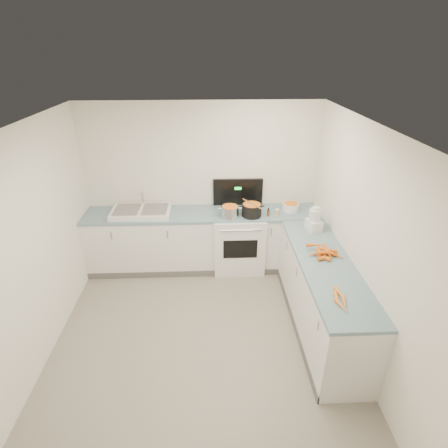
{
  "coord_description": "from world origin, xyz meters",
  "views": [
    {
      "loc": [
        0.13,
        -3.02,
        3.17
      ],
      "look_at": [
        0.3,
        1.1,
        1.05
      ],
      "focal_mm": 28.0,
      "sensor_mm": 36.0,
      "label": 1
    }
  ],
  "objects_px": {
    "extract_bottle": "(268,213)",
    "black_pot": "(252,211)",
    "sink": "(141,211)",
    "food_processor": "(314,220)",
    "stove": "(238,239)",
    "mixing_bowl": "(291,207)",
    "steel_pot": "(230,212)",
    "spice_jar": "(277,213)"
  },
  "relations": [
    {
      "from": "sink",
      "to": "steel_pot",
      "type": "xyz_separation_m",
      "value": [
        1.3,
        -0.17,
        0.04
      ]
    },
    {
      "from": "spice_jar",
      "to": "steel_pot",
      "type": "bearing_deg",
      "value": -177.96
    },
    {
      "from": "extract_bottle",
      "to": "sink",
      "type": "bearing_deg",
      "value": 175.21
    },
    {
      "from": "extract_bottle",
      "to": "black_pot",
      "type": "bearing_deg",
      "value": 176.38
    },
    {
      "from": "spice_jar",
      "to": "food_processor",
      "type": "bearing_deg",
      "value": -48.92
    },
    {
      "from": "black_pot",
      "to": "spice_jar",
      "type": "height_order",
      "value": "black_pot"
    },
    {
      "from": "steel_pot",
      "to": "mixing_bowl",
      "type": "relative_size",
      "value": 1.04
    },
    {
      "from": "steel_pot",
      "to": "spice_jar",
      "type": "xyz_separation_m",
      "value": [
        0.69,
        0.02,
        -0.03
      ]
    },
    {
      "from": "stove",
      "to": "extract_bottle",
      "type": "distance_m",
      "value": 0.68
    },
    {
      "from": "sink",
      "to": "extract_bottle",
      "type": "distance_m",
      "value": 1.87
    },
    {
      "from": "sink",
      "to": "steel_pot",
      "type": "bearing_deg",
      "value": -7.38
    },
    {
      "from": "black_pot",
      "to": "sink",
      "type": "bearing_deg",
      "value": 175.04
    },
    {
      "from": "extract_bottle",
      "to": "food_processor",
      "type": "relative_size",
      "value": 0.3
    },
    {
      "from": "extract_bottle",
      "to": "food_processor",
      "type": "distance_m",
      "value": 0.72
    },
    {
      "from": "mixing_bowl",
      "to": "food_processor",
      "type": "distance_m",
      "value": 0.67
    },
    {
      "from": "black_pot",
      "to": "extract_bottle",
      "type": "relative_size",
      "value": 2.81
    },
    {
      "from": "stove",
      "to": "extract_bottle",
      "type": "xyz_separation_m",
      "value": [
        0.41,
        -0.14,
        0.52
      ]
    },
    {
      "from": "steel_pot",
      "to": "sink",
      "type": "bearing_deg",
      "value": 172.62
    },
    {
      "from": "stove",
      "to": "mixing_bowl",
      "type": "height_order",
      "value": "stove"
    },
    {
      "from": "extract_bottle",
      "to": "spice_jar",
      "type": "height_order",
      "value": "extract_bottle"
    },
    {
      "from": "black_pot",
      "to": "mixing_bowl",
      "type": "bearing_deg",
      "value": 14.9
    },
    {
      "from": "food_processor",
      "to": "black_pot",
      "type": "bearing_deg",
      "value": 148.85
    },
    {
      "from": "sink",
      "to": "spice_jar",
      "type": "height_order",
      "value": "sink"
    },
    {
      "from": "stove",
      "to": "mixing_bowl",
      "type": "relative_size",
      "value": 5.51
    },
    {
      "from": "food_processor",
      "to": "steel_pot",
      "type": "bearing_deg",
      "value": 157.98
    },
    {
      "from": "spice_jar",
      "to": "food_processor",
      "type": "relative_size",
      "value": 0.24
    },
    {
      "from": "stove",
      "to": "black_pot",
      "type": "relative_size",
      "value": 4.78
    },
    {
      "from": "black_pot",
      "to": "extract_bottle",
      "type": "xyz_separation_m",
      "value": [
        0.24,
        -0.02,
        -0.03
      ]
    },
    {
      "from": "spice_jar",
      "to": "black_pot",
      "type": "bearing_deg",
      "value": 179.5
    },
    {
      "from": "sink",
      "to": "food_processor",
      "type": "xyz_separation_m",
      "value": [
        2.41,
        -0.61,
        0.11
      ]
    },
    {
      "from": "stove",
      "to": "sink",
      "type": "xyz_separation_m",
      "value": [
        -1.45,
        0.02,
        0.5
      ]
    },
    {
      "from": "black_pot",
      "to": "stove",
      "type": "bearing_deg",
      "value": 143.94
    },
    {
      "from": "black_pot",
      "to": "mixing_bowl",
      "type": "relative_size",
      "value": 1.15
    },
    {
      "from": "sink",
      "to": "steel_pot",
      "type": "distance_m",
      "value": 1.31
    },
    {
      "from": "mixing_bowl",
      "to": "black_pot",
      "type": "bearing_deg",
      "value": -165.1
    },
    {
      "from": "sink",
      "to": "spice_jar",
      "type": "xyz_separation_m",
      "value": [
        2.0,
        -0.14,
        0.0
      ]
    },
    {
      "from": "stove",
      "to": "sink",
      "type": "relative_size",
      "value": 1.58
    },
    {
      "from": "extract_bottle",
      "to": "stove",
      "type": "bearing_deg",
      "value": 161.24
    },
    {
      "from": "spice_jar",
      "to": "stove",
      "type": "bearing_deg",
      "value": 166.75
    },
    {
      "from": "extract_bottle",
      "to": "food_processor",
      "type": "bearing_deg",
      "value": -40.23
    },
    {
      "from": "stove",
      "to": "mixing_bowl",
      "type": "bearing_deg",
      "value": 2.68
    },
    {
      "from": "stove",
      "to": "extract_bottle",
      "type": "bearing_deg",
      "value": -18.76
    }
  ]
}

